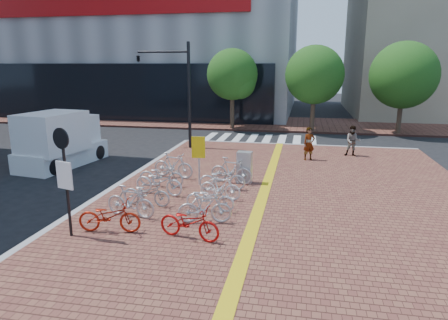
% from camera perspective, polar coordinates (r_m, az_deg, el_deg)
% --- Properties ---
extents(ground, '(120.00, 120.00, 0.00)m').
position_cam_1_polar(ground, '(13.81, -3.53, -7.44)').
color(ground, black).
rests_on(ground, ground).
extents(sidewalk, '(14.00, 34.00, 0.15)m').
position_cam_1_polar(sidewalk, '(8.91, 7.67, -19.67)').
color(sidewalk, brown).
rests_on(sidewalk, ground).
extents(tactile_strip, '(0.40, 34.00, 0.01)m').
position_cam_1_polar(tactile_strip, '(8.96, 0.94, -18.71)').
color(tactile_strip, gold).
rests_on(tactile_strip, sidewalk).
extents(kerb_north, '(14.00, 0.25, 0.15)m').
position_cam_1_polar(kerb_north, '(24.94, 10.28, 2.07)').
color(kerb_north, gray).
rests_on(kerb_north, ground).
extents(far_sidewalk, '(70.00, 8.00, 0.15)m').
position_cam_1_polar(far_sidewalk, '(33.97, 5.54, 5.23)').
color(far_sidewalk, brown).
rests_on(far_sidewalk, ground).
extents(crosswalk, '(7.50, 4.00, 0.01)m').
position_cam_1_polar(crosswalk, '(27.06, 5.07, 2.97)').
color(crosswalk, silver).
rests_on(crosswalk, ground).
extents(street_trees, '(16.20, 4.60, 6.35)m').
position_cam_1_polar(street_trees, '(29.97, 14.83, 11.48)').
color(street_trees, '#38281E').
rests_on(street_trees, far_sidewalk).
extents(bike_0, '(1.91, 0.89, 0.96)m').
position_cam_1_polar(bike_0, '(12.17, -16.05, -7.73)').
color(bike_0, '#A71D0B').
rests_on(bike_0, sidewalk).
extents(bike_1, '(1.78, 0.76, 1.04)m').
position_cam_1_polar(bike_1, '(13.15, -13.23, -5.78)').
color(bike_1, '#B9B8BD').
rests_on(bike_1, sidewalk).
extents(bike_2, '(1.76, 0.70, 0.91)m').
position_cam_1_polar(bike_2, '(14.09, -11.01, -4.65)').
color(bike_2, '#A8A8AC').
rests_on(bike_2, sidewalk).
extents(bike_3, '(2.01, 0.95, 1.01)m').
position_cam_1_polar(bike_3, '(15.16, -9.29, -3.05)').
color(bike_3, silver).
rests_on(bike_3, sidewalk).
extents(bike_4, '(1.84, 0.70, 0.96)m').
position_cam_1_polar(bike_4, '(16.15, -8.96, -2.11)').
color(bike_4, '#B0B1B5').
rests_on(bike_4, sidewalk).
extents(bike_5, '(1.92, 0.86, 1.12)m').
position_cam_1_polar(bike_5, '(17.28, -7.27, -0.75)').
color(bike_5, silver).
rests_on(bike_5, sidewalk).
extents(bike_6, '(1.93, 1.00, 0.97)m').
position_cam_1_polar(bike_6, '(11.32, -4.98, -8.87)').
color(bike_6, '#B50E0C').
rests_on(bike_6, sidewalk).
extents(bike_7, '(1.73, 0.80, 1.00)m').
position_cam_1_polar(bike_7, '(12.34, -2.78, -6.80)').
color(bike_7, '#B4B4B9').
rests_on(bike_7, sidewalk).
extents(bike_8, '(1.69, 0.66, 0.88)m').
position_cam_1_polar(bike_8, '(13.37, -2.00, -5.46)').
color(bike_8, silver).
rests_on(bike_8, sidewalk).
extents(bike_9, '(1.61, 0.68, 0.94)m').
position_cam_1_polar(bike_9, '(14.45, -0.55, -3.86)').
color(bike_9, white).
rests_on(bike_9, sidewalk).
extents(bike_10, '(1.87, 0.94, 0.94)m').
position_cam_1_polar(bike_10, '(15.51, -0.26, -2.63)').
color(bike_10, '#B5B5BA').
rests_on(bike_10, sidewalk).
extents(bike_11, '(1.87, 0.86, 1.09)m').
position_cam_1_polar(bike_11, '(16.37, 1.05, -1.50)').
color(bike_11, '#B5B5BA').
rests_on(bike_11, sidewalk).
extents(pedestrian_a, '(0.73, 0.63, 1.68)m').
position_cam_1_polar(pedestrian_a, '(20.80, 12.06, 2.29)').
color(pedestrian_a, gray).
rests_on(pedestrian_a, sidewalk).
extents(pedestrian_b, '(0.84, 0.68, 1.62)m').
position_cam_1_polar(pedestrian_b, '(22.29, 17.93, 2.60)').
color(pedestrian_b, '#454D58').
rests_on(pedestrian_b, sidewalk).
extents(utility_box, '(0.62, 0.47, 1.31)m').
position_cam_1_polar(utility_box, '(16.45, 2.94, -1.04)').
color(utility_box, '#B3B2B7').
rests_on(utility_box, sidewalk).
extents(yellow_sign, '(0.54, 0.15, 1.99)m').
position_cam_1_polar(yellow_sign, '(15.98, -3.63, 1.19)').
color(yellow_sign, '#B7B7BC').
rests_on(yellow_sign, sidewalk).
extents(notice_sign, '(0.57, 0.21, 3.14)m').
position_cam_1_polar(notice_sign, '(11.79, -21.85, -1.25)').
color(notice_sign, black).
rests_on(notice_sign, sidewalk).
extents(traffic_light_pole, '(3.23, 1.25, 6.02)m').
position_cam_1_polar(traffic_light_pole, '(23.63, -8.35, 11.86)').
color(traffic_light_pole, black).
rests_on(traffic_light_pole, sidewalk).
extents(box_truck, '(2.67, 4.95, 2.73)m').
position_cam_1_polar(box_truck, '(21.34, -22.37, 2.64)').
color(box_truck, white).
rests_on(box_truck, ground).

